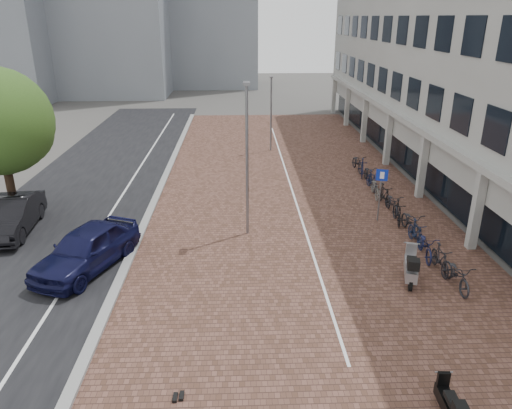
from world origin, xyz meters
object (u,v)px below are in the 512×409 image
Objects in this scene: parking_sign at (381,187)px; car_navy at (86,249)px; car_dark at (12,216)px; scooter_front at (411,266)px; scooter_mid at (449,402)px.

car_navy is at bearing -144.69° from parking_sign.
car_dark is at bearing 163.27° from car_navy.
car_navy is 11.97m from scooter_front.
car_navy reaches higher than scooter_mid.
scooter_mid is (14.89, -11.19, -0.30)m from car_dark.
parking_sign is (12.24, 4.03, 0.89)m from car_navy.
car_navy is 1.03× the size of car_dark.
scooter_mid is 11.93m from parking_sign.
scooter_mid is at bearing -80.68° from parking_sign.
car_navy is 1.91× the size of parking_sign.
car_dark is (-4.25, 3.47, -0.05)m from car_navy.
car_dark is 16.87m from scooter_front.
parking_sign is (16.49, 0.56, 0.93)m from car_dark.
car_dark is at bearing 146.05° from scooter_mid.
car_navy is at bearing 147.01° from scooter_mid.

